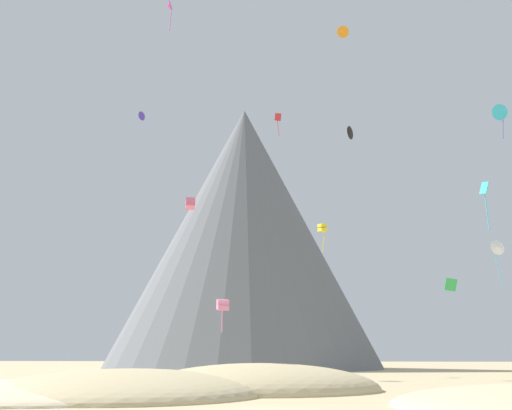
% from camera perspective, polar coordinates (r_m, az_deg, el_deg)
% --- Properties ---
extents(dune_foreground_left, '(23.47, 21.28, 4.23)m').
position_cam_1_polar(dune_foreground_left, '(48.81, 0.26, -17.37)').
color(dune_foreground_left, '#C6B284').
rests_on(dune_foreground_left, ground_plane).
extents(dune_back_low, '(23.32, 25.02, 3.57)m').
position_cam_1_polar(dune_back_low, '(45.47, -12.25, -17.31)').
color(dune_back_low, '#C6B284').
rests_on(dune_back_low, ground_plane).
extents(bush_near_right, '(2.68, 2.68, 0.40)m').
position_cam_1_polar(bush_near_right, '(51.63, -12.91, -16.63)').
color(bush_near_right, '#386633').
rests_on(bush_near_right, ground_plane).
extents(bush_low_patch, '(1.79, 1.79, 0.70)m').
position_cam_1_polar(bush_low_patch, '(51.74, -19.78, -16.00)').
color(bush_low_patch, '#668C4C').
rests_on(bush_low_patch, ground_plane).
extents(bush_ridge_crest, '(2.55, 2.55, 0.62)m').
position_cam_1_polar(bush_ridge_crest, '(51.94, 3.11, -16.81)').
color(bush_ridge_crest, '#386633').
rests_on(bush_ridge_crest, ground_plane).
extents(rock_massif, '(74.39, 74.39, 53.64)m').
position_cam_1_polar(rock_massif, '(121.03, -1.67, -3.46)').
color(rock_massif, slate).
rests_on(rock_massif, ground_plane).
extents(kite_rainbow_mid, '(1.49, 1.56, 1.39)m').
position_cam_1_polar(kite_rainbow_mid, '(76.07, -6.30, 0.13)').
color(kite_rainbow_mid, '#E5668C').
extents(kite_cyan_high, '(2.33, 1.24, 4.95)m').
position_cam_1_polar(kite_cyan_high, '(87.95, 22.25, 8.20)').
color(kite_cyan_high, '#33BCDB').
extents(kite_white_mid, '(2.21, 1.23, 6.48)m').
position_cam_1_polar(kite_white_mid, '(90.10, 22.16, -3.80)').
color(kite_white_mid, white).
extents(kite_teal_mid, '(0.91, 0.72, 4.63)m').
position_cam_1_polar(kite_teal_mid, '(57.41, 21.07, 0.88)').
color(kite_teal_mid, teal).
extents(kite_yellow_mid, '(1.23, 1.23, 3.60)m').
position_cam_1_polar(kite_yellow_mid, '(74.86, 6.37, -2.22)').
color(kite_yellow_mid, yellow).
extents(kite_indigo_high, '(0.87, 1.42, 1.49)m').
position_cam_1_polar(kite_indigo_high, '(98.35, -10.93, 8.36)').
color(kite_indigo_high, '#5138B2').
extents(kite_red_high, '(1.10, 0.24, 3.85)m').
position_cam_1_polar(kite_red_high, '(95.71, 2.12, 8.23)').
color(kite_red_high, red).
extents(kite_orange_high, '(1.36, 0.77, 1.29)m').
position_cam_1_polar(kite_orange_high, '(66.68, 8.31, 16.07)').
color(kite_orange_high, orange).
extents(kite_black_high, '(1.06, 1.70, 1.81)m').
position_cam_1_polar(kite_black_high, '(79.75, 9.07, 6.86)').
color(kite_black_high, black).
extents(kite_magenta_high, '(0.61, 1.22, 3.78)m').
position_cam_1_polar(kite_magenta_high, '(69.75, -8.31, 18.30)').
color(kite_magenta_high, '#D1339E').
extents(kite_green_low, '(1.12, 0.47, 1.17)m').
position_cam_1_polar(kite_green_low, '(54.14, 18.15, -7.25)').
color(kite_green_low, green).
extents(kite_pink_low, '(1.22, 1.26, 2.76)m').
position_cam_1_polar(kite_pink_low, '(50.49, -3.20, -9.54)').
color(kite_pink_low, pink).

